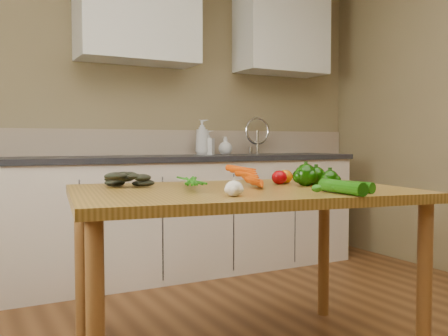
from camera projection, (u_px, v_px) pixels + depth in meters
room at (344, 78)px, 1.91m from camera, size 4.04×5.04×2.64m
counter_run at (184, 213)px, 3.83m from camera, size 2.84×0.64×1.14m
upper_cabinets at (211, 24)px, 4.01m from camera, size 2.15×0.35×0.70m
table at (240, 208)px, 2.26m from camera, size 1.61×1.17×0.79m
soap_bottle_a at (202, 137)px, 4.01m from camera, size 0.15×0.15×0.28m
soap_bottle_b at (208, 143)px, 4.04m from camera, size 0.13×0.13×0.20m
soap_bottle_c at (225, 146)px, 4.09m from camera, size 0.16×0.16×0.15m
carrot_bunch at (231, 179)px, 2.31m from camera, size 0.30×0.25×0.07m
leafy_greens at (129, 176)px, 2.31m from camera, size 0.21×0.19×0.11m
garlic_bulb at (234, 188)px, 1.93m from camera, size 0.07×0.07×0.06m
pepper_a at (306, 175)px, 2.38m from camera, size 0.10×0.10×0.10m
pepper_b at (316, 176)px, 2.39m from camera, size 0.09×0.09×0.09m
pepper_c at (330, 180)px, 2.25m from camera, size 0.08×0.08×0.08m
tomato_a at (279, 177)px, 2.46m from camera, size 0.08×0.08×0.07m
tomato_b at (285, 177)px, 2.52m from camera, size 0.08×0.08×0.07m
tomato_c at (312, 176)px, 2.59m from camera, size 0.07×0.07×0.07m
zucchini_a at (352, 186)px, 2.10m from camera, size 0.08×0.21×0.05m
zucchini_b at (342, 187)px, 2.02m from camera, size 0.07×0.25×0.06m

